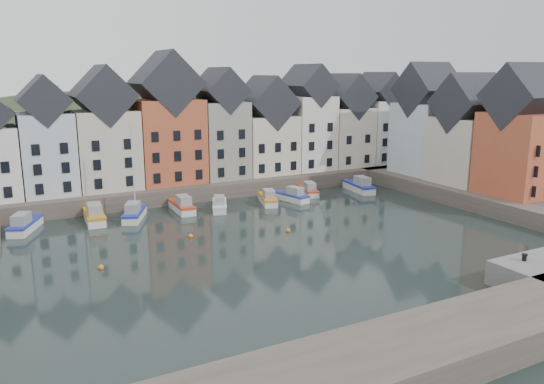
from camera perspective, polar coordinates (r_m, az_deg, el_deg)
ground at (r=50.53m, az=-1.37°, el=-6.70°), size 260.00×260.00×0.00m
far_quay at (r=77.32m, az=-11.40°, el=0.67°), size 90.00×16.00×2.00m
right_quay at (r=75.70m, az=23.40°, el=-0.39°), size 14.00×54.00×2.00m
hillside at (r=106.73m, az=-15.02°, el=-6.75°), size 153.60×70.40×64.00m
far_terrace at (r=75.18m, az=-8.86°, el=6.52°), size 72.37×8.16×17.78m
right_terrace at (r=76.91m, az=20.51°, el=6.03°), size 8.30×24.25×16.36m
mooring_buoys at (r=53.64m, az=-7.79°, el=-5.49°), size 20.50×5.50×0.50m
boat_b at (r=63.35m, az=-25.07°, el=-3.23°), size 4.16×6.38×2.35m
boat_c at (r=64.30m, az=-18.56°, el=-2.41°), size 2.51×6.70×2.52m
boat_d at (r=64.13m, az=-14.60°, el=-2.18°), size 4.30×6.40×11.79m
boat_e at (r=66.41m, az=-9.63°, el=-1.49°), size 2.14×6.19×2.35m
boat_f at (r=66.59m, az=-5.67°, el=-1.40°), size 3.63×5.72×2.11m
boat_g at (r=69.42m, az=-0.44°, el=-0.73°), size 3.40×5.97×2.19m
boat_h at (r=71.04m, az=2.12°, el=-0.43°), size 3.07×5.94×2.18m
boat_i at (r=74.70m, az=3.95°, el=0.18°), size 3.09×5.71×2.10m
boat_j at (r=77.64m, az=9.39°, el=0.61°), size 3.00×6.79×2.52m
mooring_bollard at (r=47.49m, az=25.52°, el=-6.33°), size 0.48×0.48×0.56m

